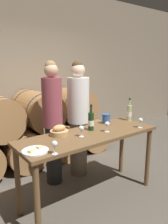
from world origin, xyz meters
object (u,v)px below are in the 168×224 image
Objects in this scene: wine_glass_far_left at (54,144)px; wine_glass_right at (141,121)px; person_right at (78,118)px; person_left at (53,122)px; bread_basket at (59,131)px; wine_bottle_red at (91,121)px; wine_glass_left at (81,129)px; blue_crock at (106,118)px; wine_glass_center at (107,124)px; cheese_plate at (35,151)px; tasting_table at (90,143)px; wine_bottle_white at (129,113)px.

wine_glass_right is at bearing 2.69° from wine_glass_far_left.
wine_glass_right is at bearing -64.54° from person_right.
person_left reaches higher than wine_glass_right.
person_left is 0.50m from bread_basket.
person_right reaches higher than wine_bottle_red.
wine_glass_far_left and wine_glass_left have the same top height.
blue_crock reaches higher than wine_glass_left.
wine_glass_center is (-0.26, -0.30, 0.02)m from blue_crock.
cheese_plate is at bearing -166.60° from wine_bottle_red.
tasting_table is 6.84× the size of cheese_plate.
wine_bottle_white reaches higher than wine_glass_right.
person_left is at bearing 61.82° from wine_glass_far_left.
wine_glass_center is (0.21, -0.08, 0.22)m from tasting_table.
person_right is at bearing 113.68° from blue_crock.
person_left is at bearing 134.90° from wine_glass_right.
wine_bottle_white is 1.03m from wine_glass_left.
tasting_table is at bearing -113.63° from person_right.
person_right reaches higher than wine_bottle_white.
wine_bottle_red is at bearing -9.95° from bread_basket.
wine_glass_right is at bearing -20.85° from bread_basket.
blue_crock is at bearing 14.71° from cheese_plate.
person_left is 0.77m from blue_crock.
wine_bottle_red is 0.77m from wine_bottle_white.
person_left is 5.26× the size of wine_bottle_red.
wine_bottle_red is (0.09, 0.10, 0.24)m from tasting_table.
wine_bottle_white reaches higher than wine_glass_left.
wine_glass_right is (1.48, -0.11, 0.09)m from cheese_plate.
wine_glass_far_left is 1.00× the size of wine_glass_center.
person_right reaches higher than wine_glass_far_left.
cheese_plate reaches higher than tasting_table.
person_left is at bearing 117.51° from wine_glass_center.
person_right is at bearing -0.00° from person_left.
person_left is 13.22× the size of wine_glass_far_left.
bread_basket is 0.84× the size of cheese_plate.
bread_basket is at bearing 178.06° from wine_bottle_white.
person_left reaches higher than tasting_table.
person_right is at bearing 44.42° from wine_glass_far_left.
wine_bottle_white reaches higher than blue_crock.
tasting_table is 0.42m from bread_basket.
wine_glass_far_left reaches higher than cheese_plate.
blue_crock is (-0.39, 0.08, -0.04)m from wine_bottle_white.
blue_crock is at bearing 21.69° from wine_glass_left.
cheese_plate is 1.98× the size of wine_glass_far_left.
wine_bottle_red is at bearing -64.53° from person_left.
tasting_table is 1.03× the size of person_left.
wine_glass_center and wine_glass_right have the same top height.
wine_glass_left is at bearing 172.33° from wine_glass_center.
bread_basket is (-0.62, -0.47, 0.03)m from person_right.
tasting_table is 0.28m from wine_glass_left.
wine_glass_right is at bearing -4.17° from cheese_plate.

